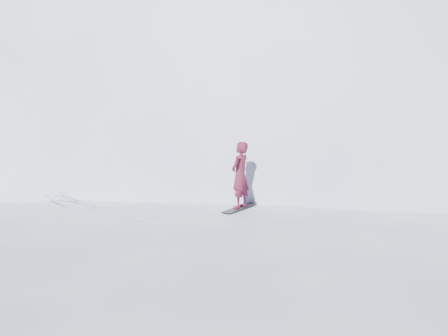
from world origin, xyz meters
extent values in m
ellipsoid|color=white|center=(1.00, 3.00, 0.00)|extent=(36.00, 28.00, 4.80)
ellipsoid|color=white|center=(22.00, 26.00, 0.00)|extent=(60.00, 56.00, 56.00)
ellipsoid|color=white|center=(10.00, 20.00, 0.00)|extent=(28.00, 24.00, 18.00)
ellipsoid|color=white|center=(-2.00, 6.00, 0.00)|extent=(7.00, 6.30, 1.00)
ellipsoid|color=white|center=(7.00, 4.00, 0.00)|extent=(4.00, 3.60, 0.60)
cube|color=black|center=(3.24, 3.71, 2.41)|extent=(1.57, 1.07, 0.03)
imported|color=maroon|center=(3.24, 3.71, 3.41)|extent=(0.86, 0.77, 1.97)
cube|color=silver|center=(-1.13, 5.69, 2.42)|extent=(1.01, 5.93, 0.04)
cube|color=silver|center=(-0.65, 5.69, 2.42)|extent=(0.80, 5.96, 0.04)
cube|color=silver|center=(-0.37, 5.69, 2.42)|extent=(1.89, 5.73, 0.04)
camera|label=1|loc=(-4.15, -8.91, 5.63)|focal=40.00mm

